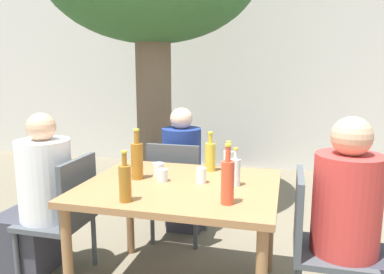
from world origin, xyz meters
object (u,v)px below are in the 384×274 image
(person_seated_1, at_px, (359,232))
(patio_chair_2, at_px, (177,187))
(oil_cruet_0, at_px, (210,156))
(drinking_glass_0, at_px, (163,175))
(soda_bottle_1, at_px, (228,181))
(drinking_glass_1, at_px, (158,169))
(patio_chair_1, at_px, (317,238))
(dining_table_front, at_px, (180,197))
(person_seated_0, at_px, (37,203))
(water_bottle_5, at_px, (235,171))
(patio_chair_0, at_px, (66,211))
(drinking_glass_2, at_px, (201,175))
(amber_bottle_2, at_px, (137,160))
(amber_bottle_3, at_px, (125,182))
(person_seated_2, at_px, (184,177))
(water_bottle_4, at_px, (229,161))

(person_seated_1, bearing_deg, patio_chair_2, 60.93)
(oil_cruet_0, bearing_deg, drinking_glass_0, -127.15)
(soda_bottle_1, height_order, drinking_glass_1, soda_bottle_1)
(patio_chair_1, height_order, oil_cruet_0, oil_cruet_0)
(patio_chair_2, xyz_separation_m, soda_bottle_1, (0.59, -1.00, 0.40))
(soda_bottle_1, bearing_deg, dining_table_front, 141.61)
(person_seated_0, bearing_deg, dining_table_front, 90.00)
(water_bottle_5, bearing_deg, patio_chair_1, -6.27)
(patio_chair_0, height_order, person_seated_0, person_seated_0)
(dining_table_front, xyz_separation_m, drinking_glass_1, (-0.19, 0.14, 0.13))
(oil_cruet_0, bearing_deg, drinking_glass_2, -89.13)
(dining_table_front, height_order, person_seated_0, person_seated_0)
(water_bottle_5, xyz_separation_m, drinking_glass_0, (-0.47, -0.03, -0.05))
(patio_chair_0, bearing_deg, patio_chair_1, 90.00)
(patio_chair_1, relative_size, drinking_glass_0, 11.00)
(amber_bottle_2, bearing_deg, person_seated_0, -177.11)
(oil_cruet_0, xyz_separation_m, drinking_glass_2, (0.00, -0.30, -0.06))
(water_bottle_5, bearing_deg, dining_table_front, -170.89)
(oil_cruet_0, distance_m, drinking_glass_0, 0.42)
(amber_bottle_3, distance_m, drinking_glass_1, 0.52)
(person_seated_1, bearing_deg, water_bottle_5, 85.66)
(patio_chair_0, distance_m, person_seated_2, 1.13)
(water_bottle_4, bearing_deg, person_seated_0, -166.67)
(person_seated_2, bearing_deg, dining_table_front, 104.24)
(drinking_glass_0, bearing_deg, water_bottle_5, 3.24)
(water_bottle_4, relative_size, water_bottle_5, 0.95)
(soda_bottle_1, bearing_deg, person_seated_1, 20.85)
(person_seated_1, height_order, drinking_glass_2, person_seated_1)
(person_seated_0, distance_m, drinking_glass_0, 0.98)
(dining_table_front, bearing_deg, drinking_glass_1, 144.97)
(dining_table_front, xyz_separation_m, oil_cruet_0, (0.12, 0.36, 0.20))
(patio_chair_1, height_order, person_seated_1, person_seated_1)
(soda_bottle_1, relative_size, water_bottle_4, 1.44)
(person_seated_2, relative_size, drinking_glass_2, 11.73)
(patio_chair_2, distance_m, oil_cruet_0, 0.65)
(person_seated_1, bearing_deg, drinking_glass_0, 88.64)
(person_seated_0, relative_size, amber_bottle_2, 3.55)
(patio_chair_1, xyz_separation_m, person_seated_2, (-1.09, 0.96, 0.02))
(patio_chair_2, distance_m, water_bottle_5, 0.97)
(person_seated_1, xyz_separation_m, amber_bottle_3, (-1.27, -0.38, 0.32))
(amber_bottle_2, xyz_separation_m, amber_bottle_3, (0.11, -0.42, -0.02))
(person_seated_1, height_order, amber_bottle_3, person_seated_1)
(patio_chair_0, bearing_deg, amber_bottle_2, 94.12)
(person_seated_0, relative_size, water_bottle_4, 5.18)
(amber_bottle_2, distance_m, drinking_glass_0, 0.20)
(soda_bottle_1, bearing_deg, person_seated_2, 115.52)
(person_seated_0, distance_m, water_bottle_5, 1.45)
(patio_chair_1, distance_m, amber_bottle_2, 1.22)
(person_seated_0, distance_m, oil_cruet_0, 1.29)
(patio_chair_1, bearing_deg, dining_table_front, 90.00)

